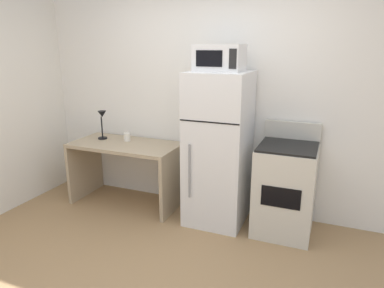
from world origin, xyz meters
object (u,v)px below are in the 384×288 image
object	(u,v)px
desk	(126,161)
desk_lamp	(102,120)
oven_range	(285,188)
microwave	(220,58)
refrigerator	(218,149)
coffee_mug	(127,137)

from	to	relation	value
desk	desk_lamp	bearing A→B (deg)	170.86
desk_lamp	oven_range	bearing A→B (deg)	-0.87
desk_lamp	microwave	xyz separation A→B (m)	(1.49, -0.07, 0.75)
desk	oven_range	bearing A→B (deg)	0.69
desk_lamp	oven_range	world-z (taller)	desk_lamp
desk	oven_range	size ratio (longest dim) A/B	1.16
refrigerator	microwave	xyz separation A→B (m)	(0.00, -0.02, 0.94)
microwave	desk_lamp	bearing A→B (deg)	177.22
microwave	coffee_mug	bearing A→B (deg)	174.22
desk	desk_lamp	size ratio (longest dim) A/B	3.62
refrigerator	microwave	size ratio (longest dim) A/B	3.50
coffee_mug	refrigerator	world-z (taller)	refrigerator
desk	coffee_mug	world-z (taller)	coffee_mug
desk	oven_range	distance (m)	1.86
desk_lamp	coffee_mug	xyz separation A→B (m)	(0.31, 0.05, -0.19)
coffee_mug	refrigerator	bearing A→B (deg)	-4.76
desk_lamp	microwave	size ratio (longest dim) A/B	0.77
desk_lamp	microwave	distance (m)	1.67
desk	microwave	distance (m)	1.67
microwave	oven_range	bearing A→B (deg)	3.17
coffee_mug	microwave	size ratio (longest dim) A/B	0.21
refrigerator	oven_range	xyz separation A→B (m)	(0.71, 0.02, -0.34)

